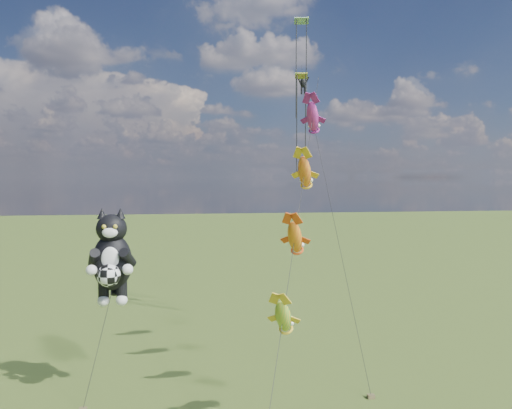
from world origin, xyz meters
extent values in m
cylinder|color=black|center=(3.63, 6.20, 3.03)|extent=(1.29, 2.45, 5.78)
ellipsoid|color=black|center=(4.25, 7.72, 7.58)|extent=(2.85, 2.65, 3.32)
ellipsoid|color=black|center=(4.25, 7.61, 9.55)|extent=(2.27, 2.19, 1.68)
cone|color=black|center=(3.73, 7.61, 10.44)|extent=(0.77, 0.77, 0.62)
cone|color=black|center=(4.77, 7.61, 10.44)|extent=(0.77, 0.77, 0.62)
ellipsoid|color=white|center=(4.25, 6.94, 9.40)|extent=(0.97, 0.76, 0.60)
ellipsoid|color=white|center=(4.25, 6.94, 7.89)|extent=(1.11, 0.79, 1.37)
sphere|color=gold|center=(3.94, 6.87, 9.74)|extent=(0.25, 0.25, 0.25)
sphere|color=gold|center=(4.56, 6.87, 9.74)|extent=(0.25, 0.25, 0.25)
sphere|color=white|center=(3.27, 6.63, 7.32)|extent=(0.62, 0.62, 0.62)
sphere|color=white|center=(5.24, 6.63, 7.32)|extent=(0.62, 0.62, 0.62)
sphere|color=white|center=(3.73, 7.56, 5.35)|extent=(0.66, 0.66, 0.66)
sphere|color=white|center=(4.77, 7.56, 5.35)|extent=(0.66, 0.66, 0.66)
sphere|color=white|center=(4.25, 6.32, 7.06)|extent=(1.29, 1.29, 1.29)
cylinder|color=black|center=(14.69, 5.21, 9.87)|extent=(6.38, 14.52, 19.45)
ellipsoid|color=green|center=(13.29, 2.02, 5.59)|extent=(1.53, 2.19, 2.28)
ellipsoid|color=#F2A619|center=(14.48, 4.72, 9.22)|extent=(1.53, 2.19, 2.28)
ellipsoid|color=red|center=(15.66, 7.43, 12.85)|extent=(1.53, 2.19, 2.28)
ellipsoid|color=#D83397|center=(16.84, 10.13, 16.47)|extent=(1.53, 2.19, 2.28)
cube|color=brown|center=(18.85, 4.38, 0.11)|extent=(0.40, 0.30, 0.22)
cylinder|color=black|center=(18.78, 12.91, 11.25)|extent=(0.16, 17.09, 22.22)
cube|color=green|center=(18.00, 18.36, 20.85)|extent=(1.06, 0.57, 0.50)
cylinder|color=black|center=(17.65, 18.36, 16.63)|extent=(0.08, 0.08, 8.43)
cylinder|color=black|center=(18.36, 18.36, 16.63)|extent=(0.08, 0.08, 8.43)
cube|color=blue|center=(18.71, 21.45, 26.24)|extent=(1.32, 0.66, 0.57)
cylinder|color=black|center=(18.27, 21.45, 21.88)|extent=(0.08, 0.08, 8.72)
cylinder|color=black|center=(19.16, 21.45, 21.88)|extent=(0.08, 0.08, 8.72)
camera|label=1|loc=(8.49, -22.03, 12.52)|focal=35.00mm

